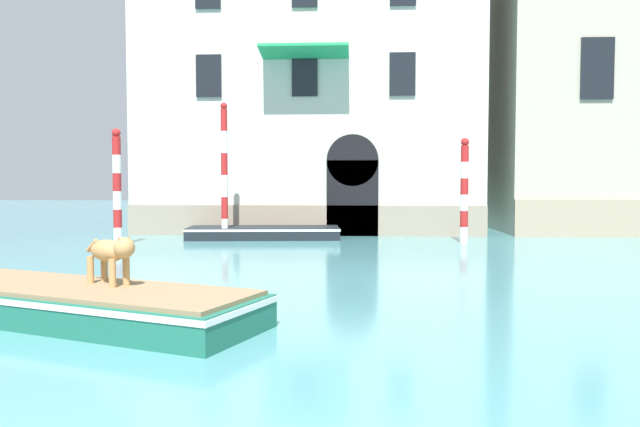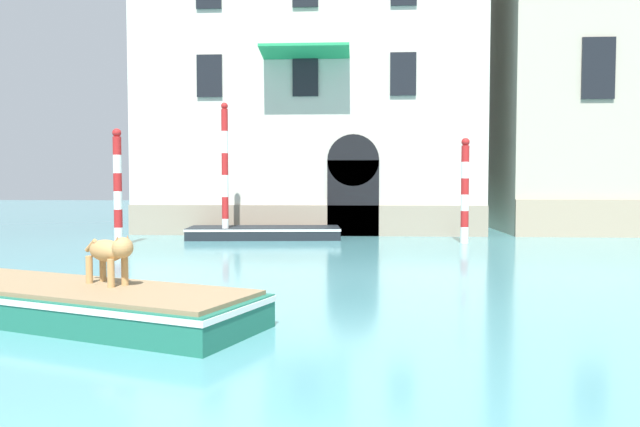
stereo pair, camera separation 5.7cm
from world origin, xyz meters
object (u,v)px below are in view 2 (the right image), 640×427
at_px(boat_moored_near_palazzo, 264,232).
at_px(dog_on_deck, 110,252).
at_px(mooring_pole_0, 118,187).
at_px(mooring_pole_1, 225,171).
at_px(boat_foreground, 45,299).
at_px(mooring_pole_4, 465,190).

bearing_deg(boat_moored_near_palazzo, dog_on_deck, -96.54).
relative_size(mooring_pole_0, mooring_pole_1, 0.78).
bearing_deg(mooring_pole_1, mooring_pole_0, -148.86).
bearing_deg(dog_on_deck, boat_foreground, -151.33).
relative_size(boat_moored_near_palazzo, mooring_pole_1, 1.16).
relative_size(dog_on_deck, boat_moored_near_palazzo, 0.18).
bearing_deg(mooring_pole_1, mooring_pole_4, -3.37).
relative_size(dog_on_deck, mooring_pole_1, 0.20).
distance_m(boat_moored_near_palazzo, mooring_pole_0, 5.23).
height_order(boat_moored_near_palazzo, mooring_pole_4, mooring_pole_4).
bearing_deg(mooring_pole_4, mooring_pole_0, -172.99).
distance_m(boat_foreground, boat_moored_near_palazzo, 12.78).
distance_m(boat_foreground, mooring_pole_0, 10.62).
xyz_separation_m(boat_foreground, dog_on_deck, (1.06, -0.14, 0.73)).
distance_m(mooring_pole_1, mooring_pole_4, 8.03).
height_order(dog_on_deck, mooring_pole_1, mooring_pole_1).
relative_size(boat_moored_near_palazzo, mooring_pole_0, 1.48).
distance_m(boat_moored_near_palazzo, mooring_pole_4, 7.04).
height_order(boat_foreground, mooring_pole_4, mooring_pole_4).
bearing_deg(mooring_pole_0, boat_moored_near_palazzo, 31.22).
xyz_separation_m(boat_foreground, mooring_pole_0, (-2.81, 10.12, 1.58)).
distance_m(boat_foreground, mooring_pole_1, 12.13).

